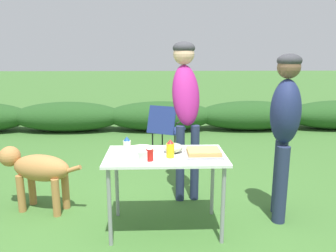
{
  "coord_description": "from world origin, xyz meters",
  "views": [
    {
      "loc": [
        -0.08,
        -2.88,
        1.64
      ],
      "look_at": [
        0.04,
        0.54,
        0.89
      ],
      "focal_mm": 35.0,
      "sensor_mm": 36.0,
      "label": 1
    }
  ],
  "objects": [
    {
      "name": "paper_cup_stack",
      "position": [
        -0.2,
        -0.24,
        0.79
      ],
      "size": [
        0.08,
        0.08,
        0.1
      ],
      "primitive_type": "cylinder",
      "color": "white",
      "rests_on": "folding_table"
    },
    {
      "name": "shrub_hedge",
      "position": [
        0.0,
        4.16,
        0.32
      ],
      "size": [
        14.4,
        0.9,
        0.64
      ],
      "color": "#234C1E",
      "rests_on": "ground"
    },
    {
      "name": "mayo_bottle",
      "position": [
        -0.35,
        0.01,
        0.82
      ],
      "size": [
        0.07,
        0.07,
        0.17
      ],
      "color": "silver",
      "rests_on": "folding_table"
    },
    {
      "name": "standing_person_in_dark_puffer",
      "position": [
        1.16,
        0.19,
        1.01
      ],
      "size": [
        0.39,
        0.46,
        1.65
      ],
      "rotation": [
        0.0,
        0.0,
        -1.86
      ],
      "color": "#232D4C",
      "rests_on": "ground"
    },
    {
      "name": "dog",
      "position": [
        -1.35,
        0.45,
        0.45
      ],
      "size": [
        0.99,
        0.45,
        0.68
      ],
      "rotation": [
        0.0,
        0.0,
        1.29
      ],
      "color": "#B27A42",
      "rests_on": "ground"
    },
    {
      "name": "camp_chair_green_behind_table",
      "position": [
        0.07,
        2.39,
        0.47
      ],
      "size": [
        0.67,
        0.73,
        0.83
      ],
      "rotation": [
        0.0,
        0.0,
        -0.44
      ],
      "color": "navy",
      "rests_on": "ground"
    },
    {
      "name": "food_tray",
      "position": [
        0.34,
        -0.04,
        0.77
      ],
      "size": [
        0.33,
        0.28,
        0.06
      ],
      "color": "#9E9EA3",
      "rests_on": "folding_table"
    },
    {
      "name": "ground_plane",
      "position": [
        0.0,
        0.0,
        0.0
      ],
      "size": [
        60.0,
        60.0,
        0.0
      ],
      "primitive_type": "plane",
      "color": "#3D6B2D"
    },
    {
      "name": "standing_person_in_red_jacket",
      "position": [
        0.25,
        0.77,
        1.18
      ],
      "size": [
        0.36,
        0.51,
        1.78
      ],
      "rotation": [
        0.0,
        0.0,
        0.12
      ],
      "color": "#232D4C",
      "rests_on": "ground"
    },
    {
      "name": "plate_stack",
      "position": [
        -0.22,
        0.15,
        0.75
      ],
      "size": [
        0.26,
        0.26,
        0.02
      ],
      "primitive_type": "cylinder",
      "color": "white",
      "rests_on": "folding_table"
    },
    {
      "name": "folding_table",
      "position": [
        0.0,
        0.0,
        0.66
      ],
      "size": [
        1.1,
        0.64,
        0.74
      ],
      "color": "white",
      "rests_on": "ground"
    },
    {
      "name": "mixing_bowl",
      "position": [
        0.07,
        0.08,
        0.78
      ],
      "size": [
        0.18,
        0.18,
        0.09
      ],
      "primitive_type": "ellipsoid",
      "color": "#ADBC99",
      "rests_on": "folding_table"
    },
    {
      "name": "ketchup_bottle",
      "position": [
        -0.14,
        -0.17,
        0.81
      ],
      "size": [
        0.07,
        0.07,
        0.14
      ],
      "color": "red",
      "rests_on": "folding_table"
    },
    {
      "name": "mustard_bottle",
      "position": [
        0.04,
        -0.08,
        0.82
      ],
      "size": [
        0.07,
        0.07,
        0.17
      ],
      "color": "yellow",
      "rests_on": "folding_table"
    }
  ]
}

